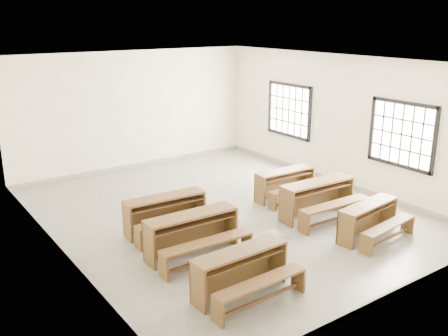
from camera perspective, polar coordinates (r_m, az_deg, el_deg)
room at (r=10.25m, az=0.41°, el=6.21°), size 8.50×8.50×3.20m
desk_set_0 at (r=7.64m, az=2.08°, el=-11.48°), size 1.59×0.85×0.71m
desk_set_1 at (r=8.80m, az=-3.54°, el=-7.28°), size 1.72×0.92×0.76m
desk_set_2 at (r=9.78m, az=-6.60°, el=-4.95°), size 1.66×0.92×0.73m
desk_set_3 at (r=9.91m, az=16.33°, el=-5.50°), size 1.55×0.93×0.66m
desk_set_4 at (r=10.60m, az=10.81°, el=-3.22°), size 1.75×0.95×0.78m
desk_set_5 at (r=11.58m, az=7.13°, el=-1.61°), size 1.53×0.83×0.68m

